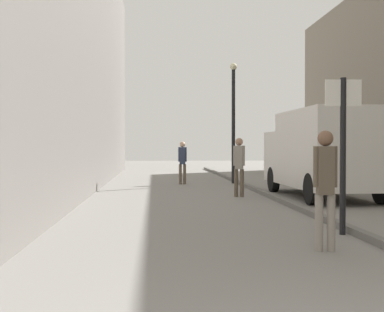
{
  "coord_description": "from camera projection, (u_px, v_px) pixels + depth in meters",
  "views": [
    {
      "loc": [
        -1.73,
        -1.99,
        1.46
      ],
      "look_at": [
        -0.63,
        13.16,
        1.19
      ],
      "focal_mm": 49.08,
      "sensor_mm": 36.0,
      "label": 1
    }
  ],
  "objects": [
    {
      "name": "ground_plane",
      "position": [
        219.0,
        201.0,
        14.11
      ],
      "size": [
        80.0,
        80.0,
        0.0
      ],
      "primitive_type": "plane",
      "color": "gray"
    },
    {
      "name": "building_facade_left",
      "position": [
        13.0,
        5.0,
        13.62
      ],
      "size": [
        3.59,
        40.0,
        10.31
      ],
      "primitive_type": "cube",
      "color": "slate",
      "rests_on": "ground_plane"
    },
    {
      "name": "kerb_strip",
      "position": [
        276.0,
        198.0,
        14.22
      ],
      "size": [
        0.16,
        40.0,
        0.12
      ],
      "primitive_type": "cube",
      "color": "#615F5B",
      "rests_on": "ground_plane"
    },
    {
      "name": "pedestrian_main_foreground",
      "position": [
        325.0,
        181.0,
        7.32
      ],
      "size": [
        0.33,
        0.22,
        1.69
      ],
      "rotation": [
        0.0,
        0.0,
        -0.09
      ],
      "color": "gray",
      "rests_on": "ground_plane"
    },
    {
      "name": "pedestrian_mid_block",
      "position": [
        182.0,
        160.0,
        20.27
      ],
      "size": [
        0.33,
        0.21,
        1.65
      ],
      "rotation": [
        0.0,
        0.0,
        3.14
      ],
      "color": "brown",
      "rests_on": "ground_plane"
    },
    {
      "name": "pedestrian_far_crossing",
      "position": [
        239.0,
        163.0,
        15.21
      ],
      "size": [
        0.33,
        0.25,
        1.71
      ],
      "rotation": [
        0.0,
        0.0,
        -0.33
      ],
      "color": "brown",
      "rests_on": "ground_plane"
    },
    {
      "name": "delivery_van",
      "position": [
        322.0,
        151.0,
        15.04
      ],
      "size": [
        2.13,
        5.55,
        2.47
      ],
      "rotation": [
        0.0,
        0.0,
        0.02
      ],
      "color": "silver",
      "rests_on": "ground_plane"
    },
    {
      "name": "street_sign_post",
      "position": [
        343.0,
        142.0,
        8.67
      ],
      "size": [
        0.6,
        0.1,
        2.6
      ],
      "rotation": [
        0.0,
        0.0,
        3.08
      ],
      "color": "black",
      "rests_on": "ground_plane"
    },
    {
      "name": "lamp_post",
      "position": [
        233.0,
        115.0,
        20.73
      ],
      "size": [
        0.28,
        0.28,
        4.76
      ],
      "color": "black",
      "rests_on": "ground_plane"
    }
  ]
}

